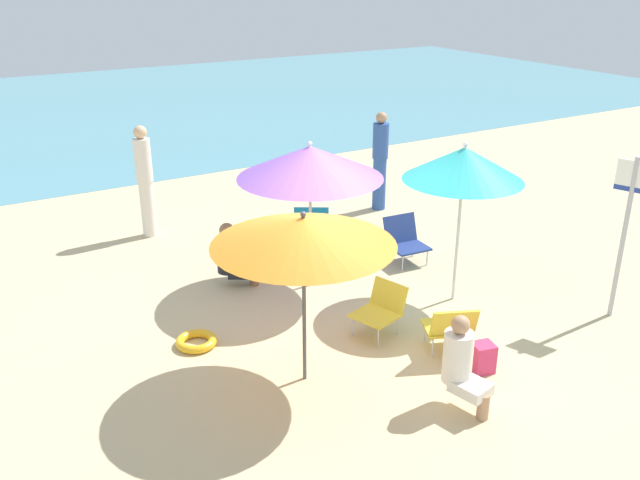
{
  "coord_description": "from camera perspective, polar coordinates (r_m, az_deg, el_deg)",
  "views": [
    {
      "loc": [
        -4.03,
        -6.13,
        4.14
      ],
      "look_at": [
        0.24,
        1.11,
        0.7
      ],
      "focal_mm": 38.19,
      "sensor_mm": 36.0,
      "label": 1
    }
  ],
  "objects": [
    {
      "name": "warning_sign",
      "position": [
        8.9,
        24.34,
        1.75
      ],
      "size": [
        0.17,
        0.4,
        2.06
      ],
      "rotation": [
        0.0,
        0.0,
        0.35
      ],
      "color": "#ADADB2",
      "rests_on": "ground_plane"
    },
    {
      "name": "beach_bag",
      "position": [
        7.69,
        13.46,
        -9.56
      ],
      "size": [
        0.27,
        0.26,
        0.33
      ],
      "primitive_type": "cube",
      "rotation": [
        0.0,
        0.0,
        6.06
      ],
      "color": "#DB3866",
      "rests_on": "ground_plane"
    },
    {
      "name": "beach_chair_a",
      "position": [
        8.16,
        5.13,
        -5.64
      ],
      "size": [
        0.67,
        0.62,
        0.61
      ],
      "rotation": [
        0.0,
        0.0,
        -2.84
      ],
      "color": "gold",
      "rests_on": "ground_plane"
    },
    {
      "name": "sea_water",
      "position": [
        21.87,
        -19.69,
        10.09
      ],
      "size": [
        40.0,
        16.0,
        0.01
      ],
      "primitive_type": "cube",
      "color": "#5693A3",
      "rests_on": "ground_plane"
    },
    {
      "name": "ground_plane",
      "position": [
        8.42,
        2.43,
        -7.2
      ],
      "size": [
        40.0,
        40.0,
        0.0
      ],
      "primitive_type": "plane",
      "color": "#D3BC8C"
    },
    {
      "name": "umbrella_orange",
      "position": [
        6.66,
        -1.41,
        0.73
      ],
      "size": [
        1.86,
        1.86,
        1.9
      ],
      "color": "#4C4C51",
      "rests_on": "ground_plane"
    },
    {
      "name": "umbrella_teal",
      "position": [
        8.56,
        11.96,
        6.25
      ],
      "size": [
        1.5,
        1.5,
        2.12
      ],
      "color": "silver",
      "rests_on": "ground_plane"
    },
    {
      "name": "beach_chair_b",
      "position": [
        7.85,
        10.85,
        -7.09
      ],
      "size": [
        0.69,
        0.68,
        0.63
      ],
      "rotation": [
        0.0,
        0.0,
        1.15
      ],
      "color": "gold",
      "rests_on": "ground_plane"
    },
    {
      "name": "beach_chair_c",
      "position": [
        10.56,
        -0.76,
        0.94
      ],
      "size": [
        0.75,
        0.75,
        0.59
      ],
      "rotation": [
        0.0,
        0.0,
        -2.12
      ],
      "color": "teal",
      "rests_on": "ground_plane"
    },
    {
      "name": "swim_ring",
      "position": [
        8.13,
        -10.32,
        -8.36
      ],
      "size": [
        0.48,
        0.48,
        0.1
      ],
      "primitive_type": "torus",
      "color": "yellow",
      "rests_on": "ground_plane"
    },
    {
      "name": "beach_chair_d",
      "position": [
        10.13,
        7.1,
        0.11
      ],
      "size": [
        0.57,
        0.6,
        0.67
      ],
      "rotation": [
        0.0,
        0.0,
        -1.65
      ],
      "color": "navy",
      "rests_on": "ground_plane"
    },
    {
      "name": "person_b",
      "position": [
        9.32,
        -7.42,
        -1.32
      ],
      "size": [
        0.54,
        0.46,
        0.91
      ],
      "rotation": [
        0.0,
        0.0,
        5.76
      ],
      "color": "black",
      "rests_on": "ground_plane"
    },
    {
      "name": "person_d",
      "position": [
        6.92,
        11.8,
        -10.0
      ],
      "size": [
        0.37,
        0.54,
        1.0
      ],
      "rotation": [
        0.0,
        0.0,
        4.93
      ],
      "color": "silver",
      "rests_on": "ground_plane"
    },
    {
      "name": "person_c",
      "position": [
        11.16,
        -14.46,
        4.88
      ],
      "size": [
        0.27,
        0.27,
        1.81
      ],
      "rotation": [
        0.0,
        0.0,
        3.66
      ],
      "color": "silver",
      "rests_on": "ground_plane"
    },
    {
      "name": "umbrella_purple",
      "position": [
        8.8,
        -0.84,
        6.55
      ],
      "size": [
        1.92,
        1.92,
        2.03
      ],
      "color": "silver",
      "rests_on": "ground_plane"
    },
    {
      "name": "person_a",
      "position": [
        12.12,
        5.05,
        6.66
      ],
      "size": [
        0.28,
        0.28,
        1.76
      ],
      "rotation": [
        0.0,
        0.0,
        3.11
      ],
      "color": "#2D519E",
      "rests_on": "ground_plane"
    }
  ]
}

